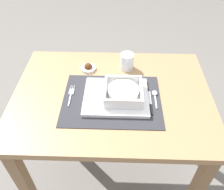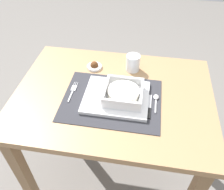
{
  "view_description": "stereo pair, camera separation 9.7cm",
  "coord_description": "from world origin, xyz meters",
  "views": [
    {
      "loc": [
        0.02,
        -0.77,
        1.44
      ],
      "look_at": [
        0.0,
        -0.04,
        0.74
      ],
      "focal_mm": 37.92,
      "sensor_mm": 36.0,
      "label": 1
    },
    {
      "loc": [
        0.12,
        -0.76,
        1.44
      ],
      "look_at": [
        0.0,
        -0.04,
        0.74
      ],
      "focal_mm": 37.92,
      "sensor_mm": 36.0,
      "label": 2
    }
  ],
  "objects": [
    {
      "name": "spoon",
      "position": [
        0.19,
        -0.01,
        0.72
      ],
      "size": [
        0.02,
        0.11,
        0.01
      ],
      "rotation": [
        0.0,
        0.0,
        0.01
      ],
      "color": "silver",
      "rests_on": "placemat"
    },
    {
      "name": "drinking_glass",
      "position": [
        0.07,
        0.19,
        0.75
      ],
      "size": [
        0.07,
        0.07,
        0.08
      ],
      "color": "white",
      "rests_on": "dining_table"
    },
    {
      "name": "ground_plane",
      "position": [
        0.0,
        0.0,
        0.0
      ],
      "size": [
        6.0,
        6.0,
        0.0
      ],
      "primitive_type": "plane",
      "color": "slate"
    },
    {
      "name": "butter_knife",
      "position": [
        0.16,
        -0.07,
        0.72
      ],
      "size": [
        0.01,
        0.14,
        0.01
      ],
      "rotation": [
        0.0,
        0.0,
        0.04
      ],
      "color": "black",
      "rests_on": "placemat"
    },
    {
      "name": "dining_table",
      "position": [
        0.0,
        0.0,
        0.6
      ],
      "size": [
        0.89,
        0.66,
        0.71
      ],
      "color": "#A37A51",
      "rests_on": "ground"
    },
    {
      "name": "condiment_saucer",
      "position": [
        -0.13,
        0.17,
        0.72
      ],
      "size": [
        0.07,
        0.07,
        0.04
      ],
      "color": "white",
      "rests_on": "dining_table"
    },
    {
      "name": "porridge_bowl",
      "position": [
        0.05,
        -0.03,
        0.75
      ],
      "size": [
        0.16,
        0.16,
        0.05
      ],
      "color": "white",
      "rests_on": "serving_plate"
    },
    {
      "name": "placemat",
      "position": [
        0.0,
        -0.04,
        0.71
      ],
      "size": [
        0.43,
        0.33,
        0.0
      ],
      "primitive_type": "cube",
      "color": "#2D2D33",
      "rests_on": "dining_table"
    },
    {
      "name": "bread_knife",
      "position": [
        0.14,
        -0.06,
        0.72
      ],
      "size": [
        0.01,
        0.13,
        0.01
      ],
      "rotation": [
        0.0,
        0.0,
        -0.02
      ],
      "color": "#59331E",
      "rests_on": "placemat"
    },
    {
      "name": "fork",
      "position": [
        -0.18,
        -0.01,
        0.72
      ],
      "size": [
        0.02,
        0.13,
        0.0
      ],
      "rotation": [
        0.0,
        0.0,
        -0.08
      ],
      "color": "silver",
      "rests_on": "placemat"
    },
    {
      "name": "serving_plate",
      "position": [
        0.02,
        -0.03,
        0.72
      ],
      "size": [
        0.28,
        0.23,
        0.02
      ],
      "primitive_type": "cube",
      "color": "white",
      "rests_on": "placemat"
    }
  ]
}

